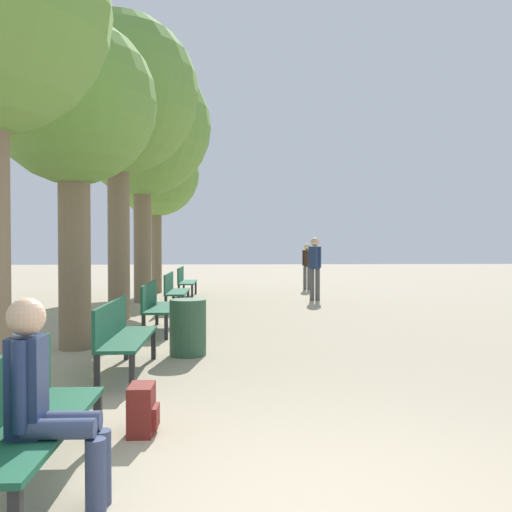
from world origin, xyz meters
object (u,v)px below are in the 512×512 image
Objects in this scene: pedestrian_mid at (307,263)px; bench_row_4 at (185,279)px; person_seated at (47,398)px; trash_bin at (188,327)px; backpack at (142,410)px; bench_row_0 at (22,413)px; tree_row_4 at (156,174)px; bench_row_3 at (174,288)px; tree_row_3 at (142,128)px; tree_row_2 at (118,96)px; tree_row_1 at (73,108)px; bench_row_2 at (156,303)px; pedestrian_near at (315,265)px; bench_row_1 at (121,332)px.

bench_row_4 is at bearing -149.26° from pedestrian_mid.
person_seated is at bearing -89.02° from bench_row_4.
backpack is at bearing -92.41° from trash_bin.
bench_row_4 is 1.43× the size of person_seated.
bench_row_0 is 0.35× the size of tree_row_4.
tree_row_3 is (-1.02, 1.81, 4.21)m from bench_row_3.
pedestrian_mid is at bearing 55.04° from bench_row_3.
tree_row_2 is at bearing -124.67° from pedestrian_mid.
pedestrian_mid reaches higher than bench_row_3.
tree_row_1 is 0.95× the size of tree_row_4.
bench_row_0 reaches higher than trash_bin.
bench_row_2 is 0.28× the size of tree_row_2.
bench_row_3 is 4.31m from pedestrian_near.
pedestrian_near is 1.11× the size of pedestrian_mid.
tree_row_1 is at bearing -90.00° from tree_row_4.
pedestrian_mid is at bearing 66.18° from bench_row_2.
backpack is at bearing -105.90° from pedestrian_near.
bench_row_1 is 6.75m from bench_row_3.
trash_bin is at bearing -106.16° from pedestrian_mid.
bench_row_3 is at bearing -124.96° from pedestrian_mid.
tree_row_3 is (-0.00, 3.35, -0.01)m from tree_row_2.
bench_row_4 is 0.28× the size of tree_row_3.
tree_row_1 is at bearing -90.00° from tree_row_2.
tree_row_4 is (-0.00, 6.37, -0.90)m from tree_row_2.
pedestrian_near is 3.71m from pedestrian_mid.
bench_row_3 is at bearing 90.00° from bench_row_0.
tree_row_3 is 7.47m from pedestrian_mid.
pedestrian_mid reaches higher than bench_row_0.
bench_row_1 is at bearing -84.99° from tree_row_4.
bench_row_3 is at bearing -78.14° from tree_row_4.
bench_row_0 is 16.40m from pedestrian_mid.
bench_row_2 is at bearing 90.00° from bench_row_0.
pedestrian_mid reaches higher than bench_row_1.
person_seated is at bearing -76.78° from tree_row_1.
bench_row_2 is at bearing -82.95° from tree_row_4.
bench_row_3 is 0.37× the size of tree_row_1.
bench_row_0 is at bearing -104.25° from pedestrian_mid.
pedestrian_near is at bearing 37.12° from tree_row_2.
bench_row_2 is 2.29× the size of trash_bin.
tree_row_4 reaches higher than bench_row_4.
tree_row_1 is at bearing 162.09° from trash_bin.
bench_row_4 is at bearing 92.77° from backpack.
bench_row_2 is at bearing -61.08° from tree_row_2.
bench_row_3 is at bearing 97.54° from trash_bin.
trash_bin is (1.76, -0.57, -3.26)m from tree_row_1.
tree_row_1 is (-1.02, 1.71, 3.14)m from bench_row_1.
bench_row_4 is at bearing 90.00° from bench_row_0.
bench_row_0 is 1.16× the size of pedestrian_mid.
tree_row_1 is (-1.02, -1.66, 3.14)m from bench_row_2.
bench_row_3 is 7.06m from pedestrian_mid.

